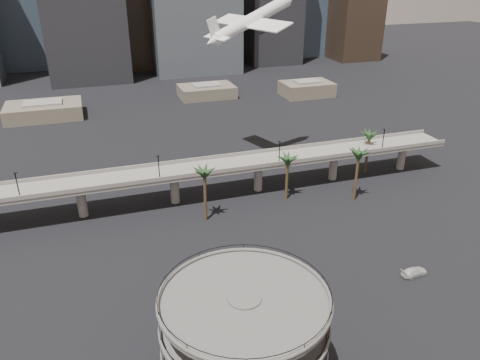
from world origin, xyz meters
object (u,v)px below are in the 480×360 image
object	(u,v)px
car_c	(414,272)
car_a	(269,273)
airborne_jet	(252,20)
overpass	(217,170)
car_b	(284,276)
parking_ramp	(244,336)

from	to	relation	value
car_c	car_a	bearing A→B (deg)	68.46
airborne_jet	car_c	size ratio (longest dim) A/B	5.46
overpass	car_c	xyz separation A→B (m)	(26.51, -44.17, -6.57)
car_c	airborne_jet	bearing A→B (deg)	6.87
airborne_jet	car_b	size ratio (longest dim) A/B	6.72
airborne_jet	car_a	world-z (taller)	airborne_jet
car_a	car_b	world-z (taller)	car_a
overpass	car_a	bearing A→B (deg)	-90.04
overpass	airborne_jet	xyz separation A→B (m)	(14.64, 15.97, 33.56)
car_b	car_c	xyz separation A→B (m)	(24.28, -6.64, 0.06)
car_a	car_c	xyz separation A→B (m)	(26.54, -8.24, -0.01)
parking_ramp	car_a	xyz separation A→B (m)	(12.97, 23.07, -9.05)
overpass	car_b	world-z (taller)	overpass
car_a	car_c	bearing A→B (deg)	-98.30
car_a	parking_ramp	bearing A→B (deg)	159.60
airborne_jet	car_a	size ratio (longest dim) A/B	6.33
airborne_jet	car_c	world-z (taller)	airborne_jet
parking_ramp	car_a	size ratio (longest dim) A/B	4.83
car_c	car_b	bearing A→B (deg)	70.41
parking_ramp	car_a	world-z (taller)	parking_ramp
overpass	airborne_jet	size ratio (longest dim) A/B	4.47
parking_ramp	car_a	bearing A→B (deg)	60.65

